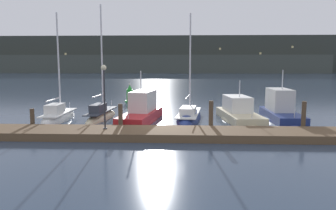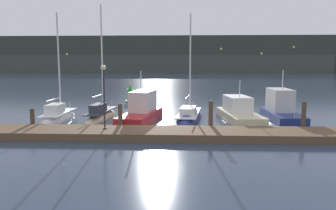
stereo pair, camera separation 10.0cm
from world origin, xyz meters
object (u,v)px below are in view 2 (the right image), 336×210
sailboat_berth_1 (59,118)px  motorboat_berth_6 (281,114)px  sailboat_berth_4 (189,118)px  channel_buoy (130,95)px  sailboat_berth_2 (101,116)px  dock_lamppost (104,86)px  motorboat_berth_3 (141,116)px  motorboat_berth_5 (239,116)px

sailboat_berth_1 → motorboat_berth_6: (16.97, 0.78, 0.35)m
sailboat_berth_4 → sailboat_berth_1: bearing=-175.0°
motorboat_berth_6 → channel_buoy: size_ratio=3.40×
sailboat_berth_1 → sailboat_berth_2: bearing=11.8°
sailboat_berth_4 → dock_lamppost: (-5.09, -6.26, 2.90)m
motorboat_berth_6 → sailboat_berth_1: bearing=-177.4°
sailboat_berth_4 → dock_lamppost: 8.57m
channel_buoy → dock_lamppost: bearing=-85.8°
motorboat_berth_3 → sailboat_berth_4: size_ratio=0.84×
motorboat_berth_3 → dock_lamppost: bearing=-106.3°
dock_lamppost → channel_buoy: bearing=94.2°
motorboat_berth_6 → dock_lamppost: 13.81m
sailboat_berth_2 → sailboat_berth_1: bearing=-168.2°
sailboat_berth_4 → channel_buoy: bearing=120.5°
sailboat_berth_2 → motorboat_berth_3: 3.39m
motorboat_berth_3 → dock_lamppost: 5.95m
sailboat_berth_4 → sailboat_berth_2: bearing=-178.2°
sailboat_berth_2 → motorboat_berth_3: bearing=-15.6°
motorboat_berth_6 → dock_lamppost: (-12.10, -6.17, 2.52)m
sailboat_berth_4 → dock_lamppost: sailboat_berth_4 is taller
sailboat_berth_2 → motorboat_berth_6: size_ratio=1.34×
channel_buoy → motorboat_berth_5: bearing=-47.8°
sailboat_berth_1 → motorboat_berth_6: bearing=2.6°
motorboat_berth_3 → motorboat_berth_6: motorboat_berth_6 is taller
motorboat_berth_3 → channel_buoy: motorboat_berth_3 is taller
motorboat_berth_6 → channel_buoy: (-13.35, 10.84, 0.30)m
sailboat_berth_4 → motorboat_berth_5: (3.77, -0.41, 0.22)m
motorboat_berth_6 → channel_buoy: bearing=140.9°
sailboat_berth_2 → channel_buoy: (0.50, 10.97, 0.60)m
sailboat_berth_2 → sailboat_berth_4: (6.84, 0.21, -0.07)m
motorboat_berth_3 → motorboat_berth_5: size_ratio=1.05×
motorboat_berth_3 → motorboat_berth_6: (10.59, 1.04, 0.09)m
motorboat_berth_6 → motorboat_berth_3: bearing=-174.4°
sailboat_berth_4 → motorboat_berth_5: size_ratio=1.24×
sailboat_berth_2 → motorboat_berth_6: bearing=0.5°
channel_buoy → motorboat_berth_6: bearing=-39.1°
sailboat_berth_1 → channel_buoy: size_ratio=4.36×
sailboat_berth_1 → sailboat_berth_2: (3.13, 0.65, 0.05)m
sailboat_berth_4 → channel_buoy: sailboat_berth_4 is taller
sailboat_berth_4 → motorboat_berth_5: sailboat_berth_4 is taller
sailboat_berth_2 → motorboat_berth_6: 13.85m
sailboat_berth_1 → motorboat_berth_3: bearing=-2.3°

